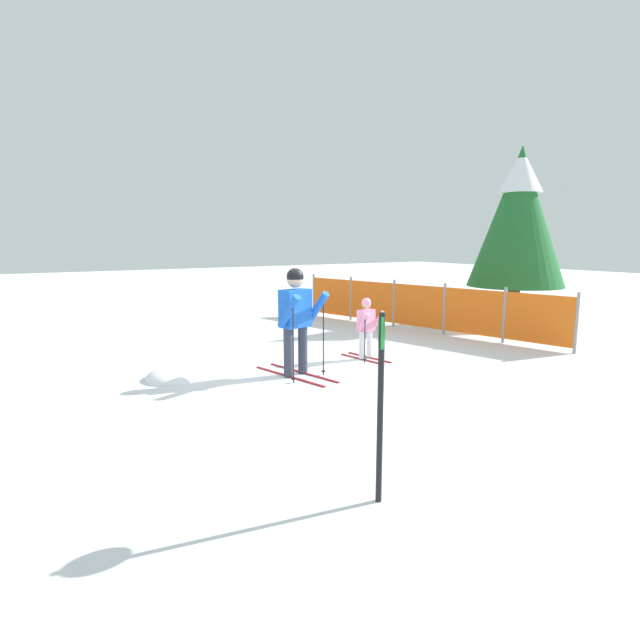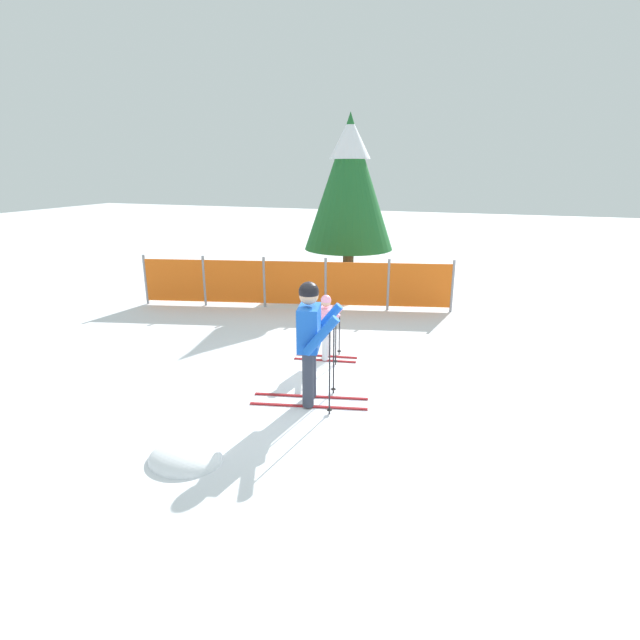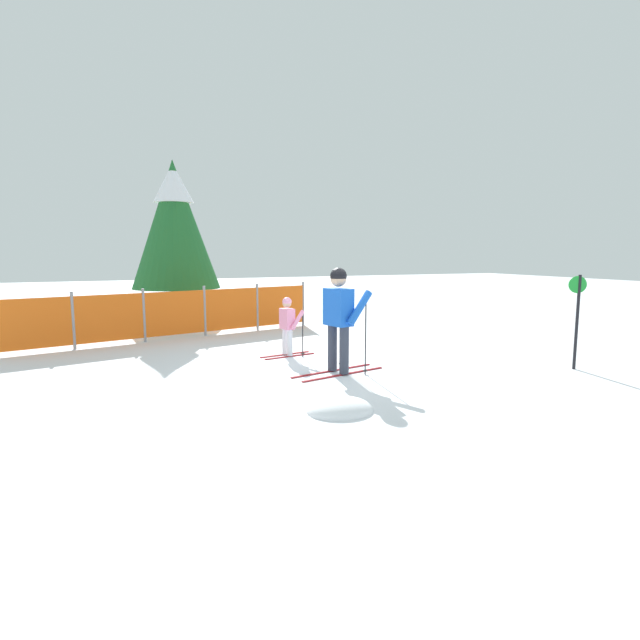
% 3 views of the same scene
% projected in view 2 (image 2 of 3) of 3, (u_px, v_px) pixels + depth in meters
% --- Properties ---
extents(ground_plane, '(60.00, 60.00, 0.00)m').
position_uv_depth(ground_plane, '(317.00, 395.00, 7.04)').
color(ground_plane, white).
extents(skier_adult, '(1.63, 0.79, 1.69)m').
position_uv_depth(skier_adult, '(311.00, 333.00, 6.55)').
color(skier_adult, maroon).
rests_on(skier_adult, ground_plane).
extents(skier_child, '(1.06, 0.53, 1.11)m').
position_uv_depth(skier_child, '(327.00, 322.00, 8.19)').
color(skier_child, maroon).
rests_on(skier_child, ground_plane).
extents(safety_fence, '(6.84, 1.73, 1.16)m').
position_uv_depth(safety_fence, '(295.00, 283.00, 11.24)').
color(safety_fence, gray).
rests_on(safety_fence, ground_plane).
extents(conifer_far, '(2.38, 2.38, 4.42)m').
position_uv_depth(conifer_far, '(350.00, 180.00, 13.09)').
color(conifer_far, '#4C3823').
rests_on(conifer_far, ground_plane).
extents(snow_mound, '(0.84, 0.72, 0.34)m').
position_uv_depth(snow_mound, '(186.00, 460.00, 5.50)').
color(snow_mound, white).
rests_on(snow_mound, ground_plane).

